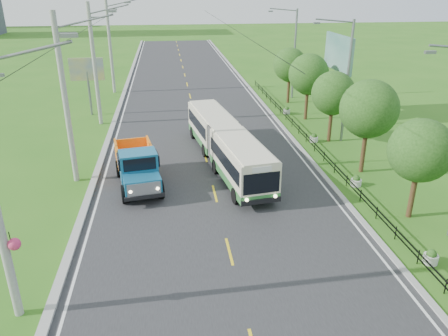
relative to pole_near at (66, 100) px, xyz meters
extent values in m
plane|color=#2D6918|center=(8.26, -9.00, -5.09)|extent=(240.00, 240.00, 0.00)
cube|color=#28282B|center=(8.26, 11.00, -5.08)|extent=(14.00, 120.00, 0.02)
cube|color=#9E9E99|center=(1.06, 11.00, -5.02)|extent=(0.40, 120.00, 0.15)
cube|color=#9E9E99|center=(15.41, 11.00, -5.04)|extent=(0.30, 120.00, 0.10)
cube|color=silver|center=(1.61, 11.00, -5.07)|extent=(0.12, 120.00, 0.00)
cube|color=silver|center=(14.91, 11.00, -5.07)|extent=(0.12, 120.00, 0.00)
cube|color=yellow|center=(8.26, -9.00, -5.07)|extent=(0.12, 2.20, 0.00)
cube|color=black|center=(16.26, 5.00, -4.79)|extent=(0.04, 40.00, 0.60)
cube|color=slate|center=(3.06, -12.00, 4.81)|extent=(0.50, 0.18, 0.12)
sphere|color=#D83366|center=(0.31, -12.00, -2.09)|extent=(0.44, 0.44, 0.44)
cylinder|color=gray|center=(-0.04, 0.00, -0.09)|extent=(0.32, 0.32, 10.00)
cube|color=slate|center=(0.46, 0.00, 3.71)|extent=(1.20, 0.10, 0.10)
cube|color=slate|center=(3.06, 0.00, 4.81)|extent=(0.50, 0.18, 0.12)
cylinder|color=gray|center=(-0.04, 12.00, -0.09)|extent=(0.32, 0.32, 10.00)
cube|color=slate|center=(0.46, 12.00, 3.71)|extent=(1.20, 0.10, 0.10)
cube|color=slate|center=(3.06, 12.00, 4.81)|extent=(0.50, 0.18, 0.12)
cylinder|color=gray|center=(-0.04, 24.00, -0.09)|extent=(0.32, 0.32, 10.00)
cube|color=slate|center=(0.46, 24.00, 3.71)|extent=(1.20, 0.10, 0.10)
cylinder|color=#382314|center=(18.06, -7.00, -3.61)|extent=(0.28, 0.28, 2.97)
sphere|color=#1C4513|center=(18.06, -7.00, -1.38)|extent=(3.18, 3.18, 3.18)
sphere|color=#1C4513|center=(18.26, -6.50, -2.02)|extent=(2.33, 2.33, 2.33)
cylinder|color=#382314|center=(18.06, -1.00, -3.41)|extent=(0.28, 0.28, 3.36)
sphere|color=#1C4513|center=(18.06, -1.00, -0.89)|extent=(3.60, 3.60, 3.60)
sphere|color=#1C4513|center=(18.26, -0.50, -1.61)|extent=(2.64, 2.64, 2.64)
cylinder|color=#382314|center=(18.06, 5.00, -3.58)|extent=(0.28, 0.28, 3.02)
sphere|color=#1C4513|center=(18.06, 5.00, -1.31)|extent=(3.24, 3.24, 3.24)
sphere|color=#1C4513|center=(18.26, 5.50, -1.96)|extent=(2.38, 2.38, 2.38)
cylinder|color=#382314|center=(18.06, 11.00, -3.47)|extent=(0.28, 0.28, 3.25)
sphere|color=#1C4513|center=(18.06, 11.00, -1.03)|extent=(3.48, 3.48, 3.48)
sphere|color=#1C4513|center=(18.26, 11.50, -1.73)|extent=(2.55, 2.55, 2.55)
cylinder|color=#382314|center=(18.06, 17.00, -3.55)|extent=(0.28, 0.28, 3.08)
sphere|color=#1C4513|center=(18.06, 17.00, -1.24)|extent=(3.30, 3.30, 3.30)
sphere|color=#1C4513|center=(18.26, 17.50, -1.90)|extent=(2.42, 2.42, 2.42)
cube|color=slate|center=(16.36, -9.00, 3.66)|extent=(0.45, 0.16, 0.12)
cylinder|color=slate|center=(19.06, 5.00, -0.59)|extent=(0.20, 0.20, 9.00)
cylinder|color=slate|center=(17.66, 5.00, 3.81)|extent=(2.80, 0.10, 0.34)
cube|color=slate|center=(16.36, 5.00, 3.66)|extent=(0.45, 0.16, 0.12)
cylinder|color=slate|center=(19.06, 19.00, -0.59)|extent=(0.20, 0.20, 9.00)
cylinder|color=slate|center=(17.66, 19.00, 3.81)|extent=(2.80, 0.10, 0.34)
cube|color=slate|center=(16.36, 19.00, 3.66)|extent=(0.45, 0.16, 0.12)
cylinder|color=silver|center=(16.86, -11.00, -4.89)|extent=(0.64, 0.64, 0.40)
sphere|color=#1C4513|center=(16.86, -11.00, -4.64)|extent=(0.44, 0.44, 0.44)
cylinder|color=silver|center=(16.86, -3.00, -4.89)|extent=(0.64, 0.64, 0.40)
sphere|color=#1C4513|center=(16.86, -3.00, -4.64)|extent=(0.44, 0.44, 0.44)
cylinder|color=silver|center=(16.86, 5.00, -4.89)|extent=(0.64, 0.64, 0.40)
sphere|color=#1C4513|center=(16.86, 5.00, -4.64)|extent=(0.44, 0.44, 0.44)
cylinder|color=silver|center=(16.86, 13.00, -4.89)|extent=(0.64, 0.64, 0.40)
sphere|color=#1C4513|center=(16.86, 13.00, -4.64)|extent=(0.44, 0.44, 0.44)
cylinder|color=slate|center=(-1.24, 15.00, -3.09)|extent=(0.20, 0.20, 4.00)
cube|color=yellow|center=(-1.24, 15.00, -0.89)|extent=(3.00, 0.15, 2.00)
cylinder|color=slate|center=(20.56, 8.50, -2.59)|extent=(0.24, 0.24, 5.00)
cylinder|color=slate|center=(20.56, 13.50, -2.59)|extent=(0.24, 0.24, 5.00)
cube|color=#144C47|center=(20.56, 11.00, 0.71)|extent=(0.20, 6.00, 3.00)
cube|color=#2E7434|center=(9.99, -2.12, -4.38)|extent=(3.15, 6.94, 0.49)
cube|color=beige|center=(9.99, -2.12, -3.28)|extent=(3.15, 6.94, 1.72)
cube|color=black|center=(9.99, -2.12, -3.27)|extent=(3.11, 6.42, 0.85)
cube|color=#2E7434|center=(8.96, 5.17, -4.38)|extent=(3.09, 6.50, 0.49)
cube|color=beige|center=(8.96, 5.17, -3.28)|extent=(3.09, 6.50, 1.72)
cube|color=black|center=(8.96, 5.17, -3.27)|extent=(3.05, 5.97, 0.85)
cube|color=#4C4C4C|center=(9.46, 1.64, -3.52)|extent=(2.20, 1.18, 2.12)
cube|color=black|center=(10.46, -5.45, -3.43)|extent=(2.00, 0.34, 1.16)
cylinder|color=black|center=(9.29, -4.34, -4.63)|extent=(0.41, 0.96, 0.93)
cylinder|color=black|center=(11.28, -4.05, -4.63)|extent=(0.41, 0.96, 0.93)
cylinder|color=black|center=(8.67, -0.01, -4.63)|extent=(0.41, 0.96, 0.93)
cylinder|color=black|center=(10.67, 0.28, -4.63)|extent=(0.41, 0.96, 0.93)
cylinder|color=black|center=(8.25, 3.00, -4.63)|extent=(0.41, 0.96, 0.93)
cylinder|color=black|center=(10.24, 3.28, -4.63)|extent=(0.41, 0.96, 0.93)
cylinder|color=black|center=(7.67, 7.06, -4.63)|extent=(0.41, 0.96, 0.93)
cylinder|color=black|center=(9.66, 7.34, -4.63)|extent=(0.41, 0.96, 0.93)
cube|color=#17618A|center=(4.20, -3.45, -4.05)|extent=(2.19, 1.64, 0.95)
cube|color=#17618A|center=(3.96, -2.05, -3.58)|extent=(2.31, 1.85, 1.90)
cube|color=black|center=(3.96, -2.05, -3.10)|extent=(2.47, 1.60, 0.66)
cube|color=black|center=(3.84, -1.30, -4.48)|extent=(1.88, 5.77, 0.24)
cube|color=orange|center=(3.57, 0.29, -3.53)|extent=(2.63, 3.17, 1.23)
cylinder|color=black|center=(3.18, -3.43, -4.57)|extent=(0.50, 1.08, 1.04)
cylinder|color=black|center=(5.15, -3.10, -4.57)|extent=(0.50, 1.08, 1.04)
cylinder|color=black|center=(2.55, 0.31, -4.57)|extent=(0.50, 1.08, 1.04)
cylinder|color=black|center=(4.52, 0.64, -4.57)|extent=(0.50, 1.08, 1.04)
camera|label=1|loc=(5.81, -25.67, 6.21)|focal=35.00mm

